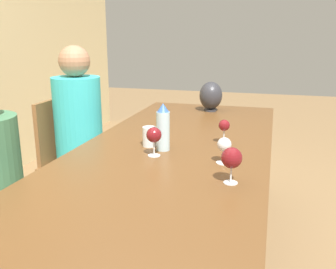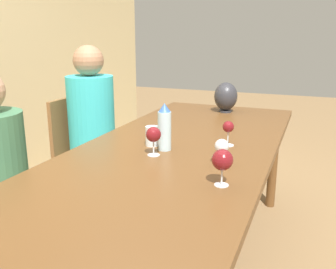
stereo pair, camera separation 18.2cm
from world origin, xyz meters
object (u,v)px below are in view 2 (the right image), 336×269
wine_glass_0 (222,147)px  wine_glass_1 (228,128)px  vase (226,97)px  wine_glass_3 (222,160)px  wine_glass_2 (153,135)px  water_tumbler (152,136)px  chair_far (85,155)px  person_far (94,130)px  water_bottle (165,127)px

wine_glass_0 → wine_glass_1: wine_glass_1 is taller
vase → wine_glass_1: 0.88m
wine_glass_1 → wine_glass_3: wine_glass_3 is taller
vase → wine_glass_2: size_ratio=1.57×
water_tumbler → wine_glass_3: bearing=-129.7°
wine_glass_0 → vase: bearing=12.5°
wine_glass_0 → wine_glass_1: size_ratio=0.92×
wine_glass_0 → wine_glass_3: (-0.23, -0.06, 0.02)m
water_tumbler → chair_far: bearing=59.1°
wine_glass_2 → chair_far: bearing=53.9°
water_tumbler → person_far: (0.44, 0.65, -0.13)m
water_tumbler → wine_glass_1: (0.15, -0.37, 0.04)m
water_tumbler → wine_glass_3: (-0.39, -0.47, 0.05)m
vase → wine_glass_0: 1.19m
water_bottle → wine_glass_1: (0.19, -0.28, -0.02)m
water_bottle → water_tumbler: bearing=63.3°
water_tumbler → chair_far: size_ratio=0.11×
wine_glass_0 → chair_far: chair_far is taller
wine_glass_0 → wine_glass_1: 0.31m
wine_glass_3 → water_bottle: bearing=47.8°
vase → wine_glass_1: vase is taller
wine_glass_0 → wine_glass_3: 0.24m
wine_glass_3 → person_far: bearing=53.5°
water_bottle → wine_glass_2: water_bottle is taller
wine_glass_0 → wine_glass_2: 0.34m
wine_glass_1 → person_far: size_ratio=0.10×
vase → wine_glass_0: vase is taller
water_tumbler → vase: (1.00, -0.16, 0.07)m
water_tumbler → person_far: size_ratio=0.08×
water_bottle → water_tumbler: 0.12m
wine_glass_3 → person_far: person_far is taller
water_bottle → vase: size_ratio=1.08×
person_far → vase: bearing=-54.8°
wine_glass_1 → wine_glass_3: size_ratio=0.90×
water_bottle → person_far: size_ratio=0.19×
vase → chair_far: size_ratio=0.25×
wine_glass_0 → chair_far: bearing=62.4°
vase → wine_glass_2: (-1.15, 0.08, -0.01)m
wine_glass_1 → person_far: person_far is taller
wine_glass_2 → wine_glass_1: bearing=-45.1°
vase → person_far: bearing=125.2°
water_bottle → wine_glass_3: 0.52m
wine_glass_3 → person_far: 1.40m
chair_far → person_far: bearing=-90.0°
vase → wine_glass_2: 1.15m
wine_glass_3 → chair_far: wine_glass_3 is taller
water_tumbler → wine_glass_3: size_ratio=0.70×
water_tumbler → person_far: 0.79m
wine_glass_3 → chair_far: (0.83, 1.20, -0.38)m
water_bottle → wine_glass_2: 0.11m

